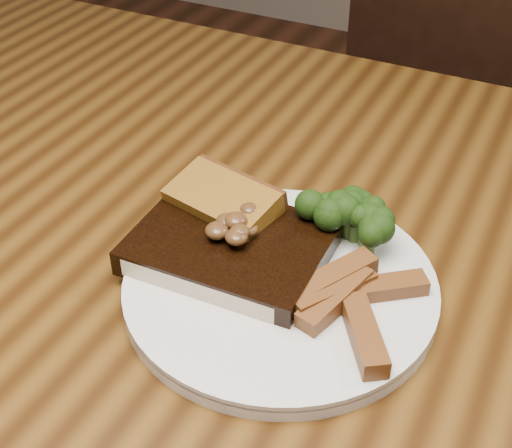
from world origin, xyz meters
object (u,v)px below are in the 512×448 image
at_px(dining_table, 261,341).
at_px(chair_far, 479,173).
at_px(plate, 280,288).
at_px(steak, 231,247).
at_px(potato_wedges, 345,295).
at_px(garlic_bread, 223,218).

distance_m(dining_table, chair_far, 0.69).
height_order(chair_far, plate, chair_far).
distance_m(steak, potato_wedges, 0.11).
bearing_deg(steak, plate, -13.28).
bearing_deg(plate, potato_wedges, -1.42).
distance_m(chair_far, plate, 0.74).
bearing_deg(garlic_bread, plate, -17.94).
bearing_deg(plate, garlic_bread, 149.96).
bearing_deg(potato_wedges, dining_table, 164.23).
xyz_separation_m(chair_far, plate, (-0.07, -0.69, 0.27)).
height_order(dining_table, chair_far, chair_far).
distance_m(chair_far, potato_wedges, 0.75).
relative_size(dining_table, garlic_bread, 16.28).
height_order(chair_far, potato_wedges, chair_far).
bearing_deg(potato_wedges, chair_far, 89.14).
bearing_deg(potato_wedges, garlic_bread, 160.97).
height_order(dining_table, potato_wedges, potato_wedges).
xyz_separation_m(plate, potato_wedges, (0.06, -0.00, 0.02)).
height_order(plate, potato_wedges, potato_wedges).
distance_m(dining_table, potato_wedges, 0.15).
height_order(dining_table, plate, plate).
bearing_deg(steak, garlic_bread, 125.82).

